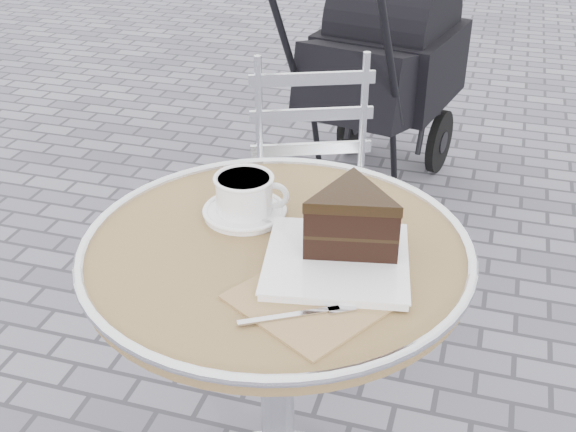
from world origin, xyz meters
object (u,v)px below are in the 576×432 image
(cappuccino_set, at_px, (245,198))
(cafe_table, at_px, (277,317))
(bistro_chair, at_px, (314,164))
(cake_plate_set, at_px, (348,230))
(baby_stroller, at_px, (380,79))

(cappuccino_set, bearing_deg, cafe_table, -55.60)
(cappuccino_set, xyz_separation_m, bistro_chair, (-0.05, 0.71, -0.27))
(cake_plate_set, height_order, bistro_chair, cake_plate_set)
(bistro_chair, height_order, baby_stroller, baby_stroller)
(cake_plate_set, distance_m, baby_stroller, 1.76)
(cafe_table, xyz_separation_m, bistro_chair, (-0.14, 0.80, -0.06))
(cake_plate_set, bearing_deg, bistro_chair, 98.25)
(cake_plate_set, bearing_deg, cafe_table, 166.10)
(cafe_table, distance_m, cappuccino_set, 0.24)
(bistro_chair, distance_m, baby_stroller, 0.91)
(cafe_table, distance_m, cake_plate_set, 0.26)
(cappuccino_set, bearing_deg, baby_stroller, 79.62)
(cafe_table, distance_m, bistro_chair, 0.81)
(cafe_table, relative_size, cappuccino_set, 4.06)
(cafe_table, xyz_separation_m, cappuccino_set, (-0.09, 0.09, 0.20))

